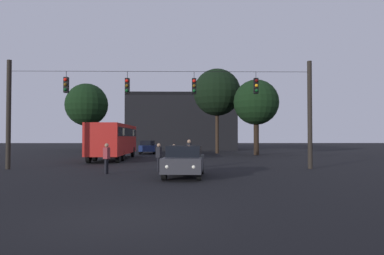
{
  "coord_description": "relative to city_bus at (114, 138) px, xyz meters",
  "views": [
    {
      "loc": [
        1.55,
        -8.8,
        1.95
      ],
      "look_at": [
        1.94,
        13.95,
        2.53
      ],
      "focal_mm": 34.36,
      "sensor_mm": 36.0,
      "label": 1
    }
  ],
  "objects": [
    {
      "name": "corner_building",
      "position": [
        5.62,
        26.34,
        2.35
      ],
      "size": [
        16.13,
        12.14,
        8.42
      ],
      "color": "black",
      "rests_on": "ground"
    },
    {
      "name": "pedestrian_near_bus",
      "position": [
        4.72,
        -11.23,
        -0.97
      ],
      "size": [
        0.33,
        0.41,
        1.59
      ],
      "color": "black",
      "rests_on": "ground"
    },
    {
      "name": "car_near_right",
      "position": [
        6.17,
        -13.95,
        -1.07
      ],
      "size": [
        2.13,
        4.44,
        1.52
      ],
      "color": "#2D2D33",
      "rests_on": "ground"
    },
    {
      "name": "pedestrian_crossing_left",
      "position": [
        2.04,
        -12.39,
        -0.96
      ],
      "size": [
        0.32,
        0.41,
        1.61
      ],
      "color": "black",
      "rests_on": "ground"
    },
    {
      "name": "overhead_signal_span",
      "position": [
        4.7,
        -9.56,
        1.97
      ],
      "size": [
        18.65,
        0.44,
        6.63
      ],
      "color": "black",
      "rests_on": "ground"
    },
    {
      "name": "ground_plane",
      "position": [
        4.68,
        1.37,
        -1.87
      ],
      "size": [
        168.0,
        168.0,
        0.0
      ],
      "primitive_type": "plane",
      "color": "black",
      "rests_on": "ground"
    },
    {
      "name": "pedestrian_crossing_right",
      "position": [
        6.45,
        -8.85,
        -0.85
      ],
      "size": [
        0.33,
        0.41,
        1.78
      ],
      "color": "black",
      "rests_on": "ground"
    },
    {
      "name": "city_bus",
      "position": [
        0.0,
        0.0,
        0.0
      ],
      "size": [
        2.67,
        11.03,
        3.0
      ],
      "color": "#B21E19",
      "rests_on": "ground"
    },
    {
      "name": "tree_right_far",
      "position": [
        13.83,
        7.35,
        3.78
      ],
      "size": [
        4.87,
        4.87,
        8.13
      ],
      "color": "black",
      "rests_on": "ground"
    },
    {
      "name": "car_far_left",
      "position": [
        1.85,
        10.7,
        -1.07
      ],
      "size": [
        1.97,
        4.4,
        1.52
      ],
      "color": "navy",
      "rests_on": "ground"
    },
    {
      "name": "pedestrian_crossing_center",
      "position": [
        5.53,
        -10.1,
        -1.02
      ],
      "size": [
        0.31,
        0.4,
        1.52
      ],
      "color": "black",
      "rests_on": "ground"
    },
    {
      "name": "tree_behind_building",
      "position": [
        9.95,
        11.32,
        5.35
      ],
      "size": [
        5.59,
        5.59,
        10.03
      ],
      "color": "#2D2116",
      "rests_on": "ground"
    },
    {
      "name": "tree_left_silhouette",
      "position": [
        -7.75,
        19.99,
        4.63
      ],
      "size": [
        5.98,
        5.98,
        9.49
      ],
      "color": "#2D2116",
      "rests_on": "ground"
    }
  ]
}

